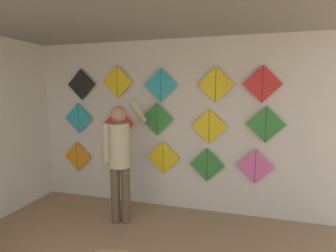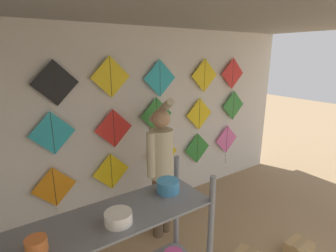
# 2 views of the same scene
# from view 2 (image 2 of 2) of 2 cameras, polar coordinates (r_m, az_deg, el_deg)

# --- Properties ---
(back_panel) EXTENTS (5.39, 0.06, 2.80)m
(back_panel) POSITION_cam_2_polar(r_m,az_deg,el_deg) (4.16, -2.12, 1.22)
(back_panel) COLOR silver
(back_panel) RESTS_ON ground
(ceiling_slab) EXTENTS (5.39, 4.26, 0.04)m
(ceiling_slab) POSITION_cam_2_polar(r_m,az_deg,el_deg) (2.73, 19.26, 22.98)
(ceiling_slab) COLOR gray
(shopkeeper) EXTENTS (0.47, 0.70, 1.88)m
(shopkeeper) POSITION_cam_2_polar(r_m,az_deg,el_deg) (3.44, -1.61, -7.91)
(shopkeeper) COLOR brown
(shopkeeper) RESTS_ON ground
(cardboard_box_spare) EXTENTS (0.30, 0.26, 0.24)m
(cardboard_box_spare) POSITION_cam_2_polar(r_m,az_deg,el_deg) (3.86, 26.58, -23.14)
(cardboard_box_spare) COLOR tan
(cardboard_box_spare) RESTS_ON ground
(kite_0) EXTENTS (0.55, 0.04, 0.69)m
(kite_0) POSITION_cam_2_polar(r_m,az_deg,el_deg) (3.77, -23.45, -12.45)
(kite_0) COLOR orange
(kite_1) EXTENTS (0.55, 0.01, 0.55)m
(kite_1) POSITION_cam_2_polar(r_m,az_deg,el_deg) (3.93, -12.24, -9.64)
(kite_1) COLOR yellow
(kite_2) EXTENTS (0.55, 0.01, 0.55)m
(kite_2) POSITION_cam_2_polar(r_m,az_deg,el_deg) (4.27, -1.17, -5.98)
(kite_2) COLOR yellow
(kite_3) EXTENTS (0.55, 0.01, 0.55)m
(kite_3) POSITION_cam_2_polar(r_m,az_deg,el_deg) (4.70, 6.41, -4.86)
(kite_3) COLOR #338C38
(kite_4) EXTENTS (0.55, 0.04, 0.76)m
(kite_4) POSITION_cam_2_polar(r_m,az_deg,el_deg) (5.19, 12.64, -3.25)
(kite_4) COLOR pink
(kite_5) EXTENTS (0.55, 0.01, 0.55)m
(kite_5) POSITION_cam_2_polar(r_m,az_deg,el_deg) (3.51, -23.84, -1.46)
(kite_5) COLOR #28B2C6
(kite_6) EXTENTS (0.55, 0.01, 0.55)m
(kite_6) POSITION_cam_2_polar(r_m,az_deg,el_deg) (3.74, -11.70, -0.55)
(kite_6) COLOR red
(kite_7) EXTENTS (0.55, 0.01, 0.55)m
(kite_7) POSITION_cam_2_polar(r_m,az_deg,el_deg) (4.02, -2.50, 2.37)
(kite_7) COLOR #338C38
(kite_8) EXTENTS (0.55, 0.01, 0.55)m
(kite_8) POSITION_cam_2_polar(r_m,az_deg,el_deg) (4.54, 6.84, 2.59)
(kite_8) COLOR yellow
(kite_9) EXTENTS (0.55, 0.01, 0.55)m
(kite_9) POSITION_cam_2_polar(r_m,az_deg,el_deg) (5.10, 14.04, 4.37)
(kite_9) COLOR #338C38
(kite_10) EXTENTS (0.55, 0.01, 0.55)m
(kite_10) POSITION_cam_2_polar(r_m,az_deg,el_deg) (3.41, -23.36, 8.58)
(kite_10) COLOR black
(kite_11) EXTENTS (0.55, 0.01, 0.55)m
(kite_11) POSITION_cam_2_polar(r_m,az_deg,el_deg) (3.61, -12.38, 10.38)
(kite_11) COLOR yellow
(kite_12) EXTENTS (0.55, 0.01, 0.55)m
(kite_12) POSITION_cam_2_polar(r_m,az_deg,el_deg) (3.96, -1.77, 10.34)
(kite_12) COLOR #28B2C6
(kite_13) EXTENTS (0.55, 0.01, 0.55)m
(kite_13) POSITION_cam_2_polar(r_m,az_deg,el_deg) (4.50, 7.96, 10.84)
(kite_13) COLOR yellow
(kite_14) EXTENTS (0.55, 0.01, 0.55)m
(kite_14) POSITION_cam_2_polar(r_m,az_deg,el_deg) (4.97, 13.89, 11.02)
(kite_14) COLOR red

